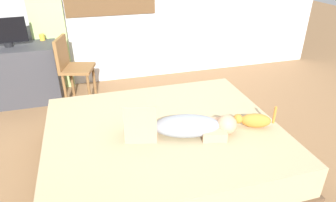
% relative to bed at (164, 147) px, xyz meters
% --- Properties ---
extents(ground_plane, '(16.00, 16.00, 0.00)m').
position_rel_bed_xyz_m(ground_plane, '(-0.01, -0.02, -0.21)').
color(ground_plane, olive).
extents(bed, '(2.07, 1.75, 0.42)m').
position_rel_bed_xyz_m(bed, '(0.00, 0.00, 0.00)').
color(bed, brown).
rests_on(bed, ground).
extents(person_lying, '(0.94, 0.44, 0.34)m').
position_rel_bed_xyz_m(person_lying, '(0.07, -0.13, 0.33)').
color(person_lying, '#8C939E').
rests_on(person_lying, bed).
extents(cat, '(0.34, 0.20, 0.21)m').
position_rel_bed_xyz_m(cat, '(0.77, -0.20, 0.28)').
color(cat, '#C67A2D').
rests_on(cat, bed).
extents(desk, '(0.90, 0.56, 0.74)m').
position_rel_bed_xyz_m(desk, '(-1.40, 1.82, 0.16)').
color(desk, '#38383D').
rests_on(desk, ground).
extents(tv_monitor, '(0.48, 0.10, 0.35)m').
position_rel_bed_xyz_m(tv_monitor, '(-1.48, 1.82, 0.71)').
color(tv_monitor, black).
rests_on(tv_monitor, desk).
extents(cup, '(0.07, 0.07, 0.08)m').
position_rel_bed_xyz_m(cup, '(-1.10, 2.00, 0.57)').
color(cup, gold).
rests_on(cup, desk).
extents(chair_by_desk, '(0.47, 0.47, 0.86)m').
position_rel_bed_xyz_m(chair_by_desk, '(-0.77, 1.60, 0.30)').
color(chair_by_desk, brown).
rests_on(chair_by_desk, ground).
extents(curtain_left, '(0.44, 0.06, 2.37)m').
position_rel_bed_xyz_m(curtain_left, '(-1.02, 2.10, 0.98)').
color(curtain_left, '#ADCC75').
rests_on(curtain_left, ground).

